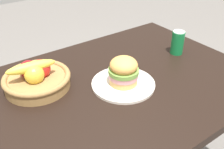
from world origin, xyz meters
TOP-DOWN VIEW (x-y plane):
  - dining_table at (0.00, 0.00)m, footprint 1.40×0.90m
  - plate at (0.07, -0.03)m, footprint 0.28×0.28m
  - sandwich at (0.07, -0.03)m, footprint 0.13×0.13m
  - soda_can at (0.49, 0.04)m, footprint 0.07×0.07m
  - fruit_basket at (-0.24, 0.18)m, footprint 0.29×0.29m

SIDE VIEW (x-z plane):
  - dining_table at x=0.00m, z-range 0.27..1.02m
  - plate at x=0.07m, z-range 0.75..0.76m
  - fruit_basket at x=-0.24m, z-range 0.73..0.87m
  - soda_can at x=0.49m, z-range 0.75..0.88m
  - sandwich at x=0.07m, z-range 0.76..0.89m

